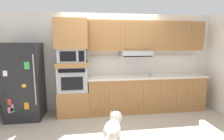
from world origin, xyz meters
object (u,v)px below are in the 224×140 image
object	(u,v)px
screwdriver	(151,75)
dog	(113,128)
built_in_oven	(73,78)
microwave	(72,55)
refrigerator	(25,81)

from	to	relation	value
screwdriver	dog	xyz separation A→B (m)	(-1.23, -1.64, -0.55)
built_in_oven	screwdriver	bearing A→B (deg)	1.34
built_in_oven	microwave	xyz separation A→B (m)	(0.00, -0.00, 0.56)
built_in_oven	screwdriver	xyz separation A→B (m)	(1.98, 0.05, 0.03)
screwdriver	dog	world-z (taller)	screwdriver
refrigerator	built_in_oven	bearing A→B (deg)	3.54
screwdriver	dog	bearing A→B (deg)	-126.89
built_in_oven	microwave	size ratio (longest dim) A/B	1.09
refrigerator	microwave	distance (m)	1.24
refrigerator	microwave	world-z (taller)	refrigerator
microwave	dog	size ratio (longest dim) A/B	0.78
microwave	screwdriver	world-z (taller)	microwave
microwave	dog	bearing A→B (deg)	-64.87
screwdriver	refrigerator	bearing A→B (deg)	-177.88
refrigerator	built_in_oven	xyz separation A→B (m)	(1.10, 0.07, 0.02)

